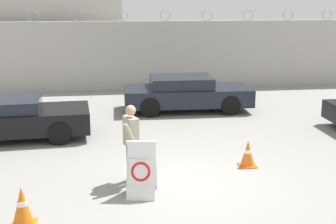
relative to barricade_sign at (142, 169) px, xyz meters
name	(u,v)px	position (x,y,z in m)	size (l,w,h in m)	color
ground_plane	(190,185)	(1.07, 0.41, -0.57)	(90.00, 90.00, 0.00)	gray
perimeter_wall	(144,55)	(1.07, 11.56, 0.93)	(36.00, 0.30, 3.45)	#ADA8A0
building_block	(52,20)	(-3.23, 15.50, 2.34)	(6.84, 5.69, 5.82)	beige
barricade_sign	(142,169)	(0.00, 0.00, 0.00)	(0.69, 0.77, 1.15)	white
security_guard	(131,140)	(-0.17, 0.74, 0.39)	(0.36, 0.68, 1.73)	black
traffic_cone_near	(22,206)	(-2.20, -1.01, -0.22)	(0.43, 0.43, 0.72)	orange
traffic_cone_mid	(248,154)	(2.65, 1.37, -0.26)	(0.39, 0.39, 0.64)	orange
parked_car_front_coupe	(9,118)	(-3.41, 4.49, 0.04)	(4.51, 2.14, 1.18)	black
parked_car_rear_sedan	(186,93)	(2.18, 7.32, 0.06)	(4.54, 2.12, 1.23)	black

